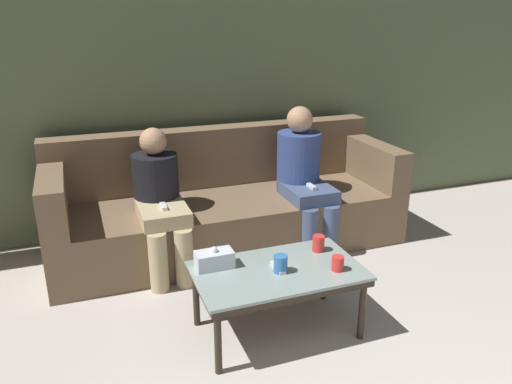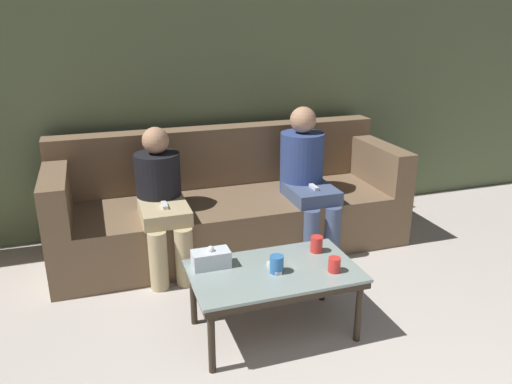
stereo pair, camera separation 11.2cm
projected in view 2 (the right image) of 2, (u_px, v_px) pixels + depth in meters
wall_back at (211, 79)px, 4.27m from camera, size 12.00×0.06×2.60m
couch at (230, 206)px, 4.12m from camera, size 2.79×0.94×0.93m
coffee_table at (274, 276)px, 2.91m from camera, size 0.97×0.57×0.42m
cup_near_left at (334, 265)px, 2.86m from camera, size 0.07×0.07×0.09m
cup_near_right at (317, 244)px, 3.10m from camera, size 0.08×0.08×0.10m
cup_far_center at (277, 264)px, 2.85m from camera, size 0.08×0.08×0.10m
tissue_box at (211, 259)px, 2.91m from camera, size 0.22×0.12×0.13m
game_remote at (274, 268)px, 2.89m from camera, size 0.04×0.15×0.02m
seated_person_left_end at (161, 195)px, 3.65m from camera, size 0.34×0.69×1.05m
seated_person_mid_left at (306, 173)px, 4.01m from camera, size 0.35×0.66×1.14m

